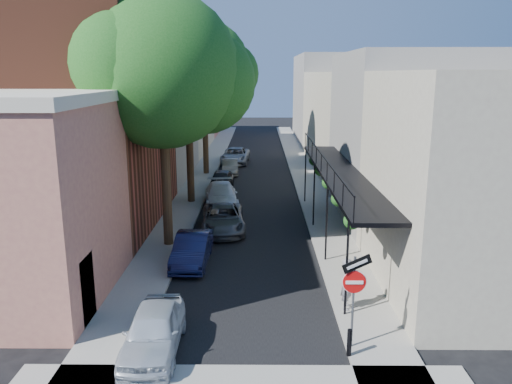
{
  "coord_description": "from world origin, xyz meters",
  "views": [
    {
      "loc": [
        0.45,
        -12.19,
        7.91
      ],
      "look_at": [
        0.31,
        9.22,
        2.8
      ],
      "focal_mm": 35.0,
      "sensor_mm": 36.0,
      "label": 1
    }
  ],
  "objects_px": {
    "bollard": "(349,342)",
    "oak_mid": "(195,88)",
    "parked_car_b": "(192,249)",
    "parked_car_a": "(154,331)",
    "oak_near": "(173,74)",
    "oak_far": "(210,69)",
    "parked_car_f": "(230,167)",
    "pedestrian": "(348,284)",
    "parked_car_e": "(221,180)",
    "parked_car_g": "(235,156)",
    "parked_car_d": "(221,195)",
    "sign_post": "(354,286)",
    "parked_car_c": "(223,219)"
  },
  "relations": [
    {
      "from": "parked_car_e",
      "to": "pedestrian",
      "type": "height_order",
      "value": "pedestrian"
    },
    {
      "from": "bollard",
      "to": "parked_car_b",
      "type": "height_order",
      "value": "parked_car_b"
    },
    {
      "from": "sign_post",
      "to": "parked_car_g",
      "type": "xyz_separation_m",
      "value": [
        -4.86,
        31.1,
        -1.34
      ]
    },
    {
      "from": "parked_car_g",
      "to": "oak_near",
      "type": "bearing_deg",
      "value": -90.76
    },
    {
      "from": "oak_near",
      "to": "parked_car_b",
      "type": "bearing_deg",
      "value": -68.7
    },
    {
      "from": "parked_car_d",
      "to": "bollard",
      "type": "bearing_deg",
      "value": -80.68
    },
    {
      "from": "sign_post",
      "to": "parked_car_f",
      "type": "height_order",
      "value": "sign_post"
    },
    {
      "from": "pedestrian",
      "to": "parked_car_a",
      "type": "bearing_deg",
      "value": 131.66
    },
    {
      "from": "sign_post",
      "to": "oak_mid",
      "type": "distance_m",
      "value": 19.14
    },
    {
      "from": "parked_car_a",
      "to": "parked_car_c",
      "type": "relative_size",
      "value": 0.84
    },
    {
      "from": "parked_car_e",
      "to": "parked_car_c",
      "type": "bearing_deg",
      "value": -83.18
    },
    {
      "from": "parked_car_g",
      "to": "pedestrian",
      "type": "relative_size",
      "value": 2.83
    },
    {
      "from": "oak_far",
      "to": "parked_car_f",
      "type": "distance_m",
      "value": 7.8
    },
    {
      "from": "parked_car_b",
      "to": "parked_car_g",
      "type": "distance_m",
      "value": 24.32
    },
    {
      "from": "bollard",
      "to": "parked_car_e",
      "type": "xyz_separation_m",
      "value": [
        -5.19,
        21.35,
        0.13
      ]
    },
    {
      "from": "oak_far",
      "to": "parked_car_e",
      "type": "bearing_deg",
      "value": -77.91
    },
    {
      "from": "bollard",
      "to": "parked_car_c",
      "type": "height_order",
      "value": "parked_car_c"
    },
    {
      "from": "bollard",
      "to": "parked_car_e",
      "type": "bearing_deg",
      "value": 103.67
    },
    {
      "from": "oak_far",
      "to": "parked_car_a",
      "type": "bearing_deg",
      "value": -88.36
    },
    {
      "from": "bollard",
      "to": "parked_car_a",
      "type": "bearing_deg",
      "value": 176.22
    },
    {
      "from": "parked_car_b",
      "to": "parked_car_e",
      "type": "xyz_separation_m",
      "value": [
        0.2,
        14.09,
        -0.0
      ]
    },
    {
      "from": "oak_far",
      "to": "parked_car_b",
      "type": "height_order",
      "value": "oak_far"
    },
    {
      "from": "parked_car_d",
      "to": "oak_mid",
      "type": "bearing_deg",
      "value": 142.53
    },
    {
      "from": "oak_far",
      "to": "parked_car_d",
      "type": "height_order",
      "value": "oak_far"
    },
    {
      "from": "bollard",
      "to": "parked_car_b",
      "type": "xyz_separation_m",
      "value": [
        -5.39,
        7.26,
        0.13
      ]
    },
    {
      "from": "oak_near",
      "to": "parked_car_b",
      "type": "distance_m",
      "value": 7.71
    },
    {
      "from": "oak_mid",
      "to": "parked_car_g",
      "type": "distance_m",
      "value": 15.33
    },
    {
      "from": "sign_post",
      "to": "parked_car_d",
      "type": "xyz_separation_m",
      "value": [
        -5.03,
        16.34,
        -1.36
      ]
    },
    {
      "from": "oak_near",
      "to": "oak_mid",
      "type": "distance_m",
      "value": 8.01
    },
    {
      "from": "bollard",
      "to": "oak_mid",
      "type": "height_order",
      "value": "oak_mid"
    },
    {
      "from": "pedestrian",
      "to": "oak_far",
      "type": "bearing_deg",
      "value": 34.5
    },
    {
      "from": "oak_near",
      "to": "pedestrian",
      "type": "relative_size",
      "value": 6.45
    },
    {
      "from": "parked_car_c",
      "to": "parked_car_g",
      "type": "bearing_deg",
      "value": 86.13
    },
    {
      "from": "parked_car_b",
      "to": "parked_car_d",
      "type": "distance_m",
      "value": 9.57
    },
    {
      "from": "oak_mid",
      "to": "parked_car_a",
      "type": "distance_m",
      "value": 18.52
    },
    {
      "from": "parked_car_d",
      "to": "parked_car_g",
      "type": "distance_m",
      "value": 14.76
    },
    {
      "from": "bollard",
      "to": "parked_car_e",
      "type": "relative_size",
      "value": 0.21
    },
    {
      "from": "oak_near",
      "to": "parked_car_d",
      "type": "xyz_separation_m",
      "value": [
        1.5,
        7.05,
        -7.2
      ]
    },
    {
      "from": "bollard",
      "to": "parked_car_a",
      "type": "distance_m",
      "value": 5.61
    },
    {
      "from": "oak_far",
      "to": "parked_car_g",
      "type": "height_order",
      "value": "oak_far"
    },
    {
      "from": "parked_car_c",
      "to": "pedestrian",
      "type": "height_order",
      "value": "pedestrian"
    },
    {
      "from": "parked_car_f",
      "to": "sign_post",
      "type": "bearing_deg",
      "value": -83.21
    },
    {
      "from": "parked_car_a",
      "to": "parked_car_f",
      "type": "distance_m",
      "value": 26.29
    },
    {
      "from": "oak_near",
      "to": "parked_car_b",
      "type": "height_order",
      "value": "oak_near"
    },
    {
      "from": "parked_car_d",
      "to": "oak_near",
      "type": "bearing_deg",
      "value": -108.84
    },
    {
      "from": "sign_post",
      "to": "parked_car_b",
      "type": "xyz_separation_m",
      "value": [
        -5.55,
        6.78,
        -1.39
      ]
    },
    {
      "from": "parked_car_d",
      "to": "parked_car_f",
      "type": "distance_m",
      "value": 9.84
    },
    {
      "from": "bollard",
      "to": "parked_car_b",
      "type": "distance_m",
      "value": 9.04
    },
    {
      "from": "oak_mid",
      "to": "pedestrian",
      "type": "height_order",
      "value": "oak_mid"
    },
    {
      "from": "parked_car_c",
      "to": "parked_car_d",
      "type": "xyz_separation_m",
      "value": [
        -0.47,
        4.96,
        0.03
      ]
    }
  ]
}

